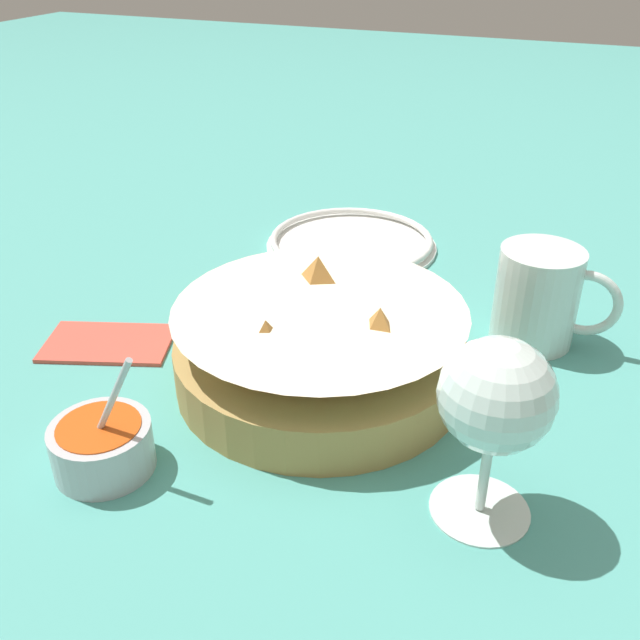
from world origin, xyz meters
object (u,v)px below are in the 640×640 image
Objects in this scene: beer_mug at (538,300)px; side_plate at (351,242)px; wine_glass at (496,401)px; sauce_cup at (102,445)px; food_basket at (321,348)px.

beer_mug is 0.28m from side_plate.
beer_mug reaches higher than side_plate.
wine_glass is 0.46m from side_plate.
wine_glass is at bearing 13.37° from sauce_cup.
wine_glass reaches higher than food_basket.
beer_mug is (-0.00, 0.25, -0.05)m from wine_glass.
sauce_cup is 0.45m from side_plate.
side_plate is at bearing 150.11° from beer_mug.
sauce_cup is 0.51× the size of side_plate.
sauce_cup reaches higher than food_basket.
wine_glass reaches higher than beer_mug.
side_plate is (0.03, 0.45, -0.01)m from sauce_cup.
sauce_cup is at bearing -130.88° from beer_mug.
food_basket is 0.20m from wine_glass.
beer_mug is at bearing 41.00° from food_basket.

